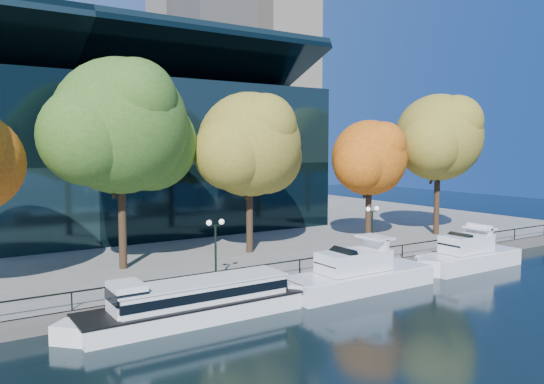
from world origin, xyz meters
TOP-DOWN VIEW (x-y plane):
  - ground at (0.00, 0.00)m, footprint 160.00×160.00m
  - promenade at (0.00, 36.38)m, footprint 90.00×67.08m
  - railing at (0.00, 3.25)m, footprint 88.20×0.08m
  - convention_building at (-4.00, 31.79)m, footprint 50.00×24.57m
  - office_tower at (28.00, 55.00)m, footprint 22.50×22.50m
  - tour_boat at (-4.31, 0.89)m, footprint 14.01×3.13m
  - cruiser_near at (7.62, 0.59)m, footprint 12.29×3.17m
  - cruiser_far at (19.50, 0.69)m, footprint 10.62×2.94m
  - tree_2 at (-4.51, 11.26)m, footprint 11.89×9.75m
  - tree_3 at (6.09, 11.49)m, footprint 10.60×8.69m
  - tree_4 at (17.98, 10.12)m, footprint 8.62×7.07m
  - tree_5 at (26.36, 9.23)m, footprint 10.65×8.73m
  - lamp_1 at (-0.79, 4.50)m, footprint 1.26×0.36m
  - lamp_2 at (12.92, 4.50)m, footprint 1.26×0.36m

SIDE VIEW (x-z plane):
  - ground at x=0.00m, z-range 0.00..0.00m
  - promenade at x=0.00m, z-range 0.00..1.00m
  - cruiser_far at x=19.50m, z-range -0.63..2.83m
  - cruiser_near at x=7.62m, z-range -0.67..2.89m
  - tour_boat at x=-4.31m, z-range -0.20..2.46m
  - railing at x=0.00m, z-range 1.44..2.43m
  - lamp_1 at x=-0.79m, z-range 1.97..6.00m
  - lamp_2 at x=12.92m, z-range 1.97..6.00m
  - convention_building at x=-4.00m, z-range -2.21..19.22m
  - tree_4 at x=17.98m, z-range 2.96..14.10m
  - tree_3 at x=6.09m, z-range 3.13..16.25m
  - tree_5 at x=26.36m, z-range 3.49..17.35m
  - tree_2 at x=-4.51m, z-range 3.48..18.35m
  - office_tower at x=28.00m, z-range 0.07..65.97m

